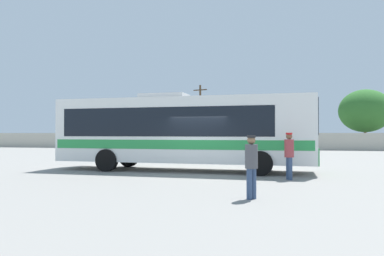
{
  "coord_description": "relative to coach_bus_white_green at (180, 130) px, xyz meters",
  "views": [
    {
      "loc": [
        3.26,
        -15.79,
        1.76
      ],
      "look_at": [
        -0.64,
        1.32,
        2.03
      ],
      "focal_mm": 33.98,
      "sensor_mm": 36.0,
      "label": 1
    }
  ],
  "objects": [
    {
      "name": "roadside_tree_midright",
      "position": [
        14.8,
        29.52,
        2.49
      ],
      "size": [
        5.94,
        5.94,
        6.96
      ],
      "color": "brown",
      "rests_on": "ground_plane"
    },
    {
      "name": "roadside_tree_midleft",
      "position": [
        2.7,
        28.17,
        1.93
      ],
      "size": [
        3.83,
        3.83,
        5.52
      ],
      "color": "brown",
      "rests_on": "ground_plane"
    },
    {
      "name": "ground_plane",
      "position": [
        1.15,
        9.1,
        -1.95
      ],
      "size": [
        300.0,
        300.0,
        0.0
      ],
      "primitive_type": "plane",
      "color": "gray"
    },
    {
      "name": "perimeter_wall",
      "position": [
        1.15,
        23.75,
        -1.04
      ],
      "size": [
        80.0,
        0.3,
        1.82
      ],
      "primitive_type": "cube",
      "color": "#B2AD9E",
      "rests_on": "ground_plane"
    },
    {
      "name": "utility_pole_near",
      "position": [
        -4.5,
        26.88,
        2.09
      ],
      "size": [
        1.77,
        0.57,
        7.71
      ],
      "color": "#4C3823",
      "rests_on": "ground_plane"
    },
    {
      "name": "coach_bus_white_green",
      "position": [
        0.0,
        0.0,
        0.0
      ],
      "size": [
        12.13,
        2.98,
        3.65
      ],
      "color": "white",
      "rests_on": "ground_plane"
    },
    {
      "name": "parked_car_third_maroon",
      "position": [
        0.41,
        19.34,
        -1.18
      ],
      "size": [
        4.62,
        2.2,
        1.44
      ],
      "color": "maroon",
      "rests_on": "ground_plane"
    },
    {
      "name": "parked_car_second_black",
      "position": [
        -6.53,
        19.15,
        -1.14
      ],
      "size": [
        4.56,
        2.22,
        1.53
      ],
      "color": "black",
      "rests_on": "ground_plane"
    },
    {
      "name": "attendant_by_bus_door",
      "position": [
        4.94,
        -2.37,
        -0.93
      ],
      "size": [
        0.48,
        0.48,
        1.79
      ],
      "color": "#33476B",
      "rests_on": "ground_plane"
    },
    {
      "name": "passenger_waiting_on_apron",
      "position": [
        3.79,
        -6.79,
        -0.97
      ],
      "size": [
        0.48,
        0.48,
        1.72
      ],
      "color": "#33476B",
      "rests_on": "ground_plane"
    },
    {
      "name": "parked_car_leftmost_white",
      "position": [
        -11.85,
        19.39,
        -1.14
      ],
      "size": [
        4.58,
        2.17,
        1.54
      ],
      "color": "silver",
      "rests_on": "ground_plane"
    },
    {
      "name": "roadside_tree_left",
      "position": [
        -7.91,
        27.15,
        2.39
      ],
      "size": [
        3.63,
        3.63,
        5.9
      ],
      "color": "brown",
      "rests_on": "ground_plane"
    }
  ]
}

